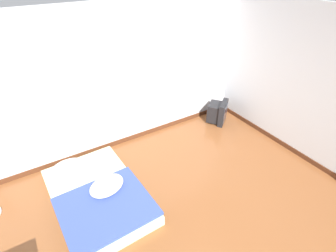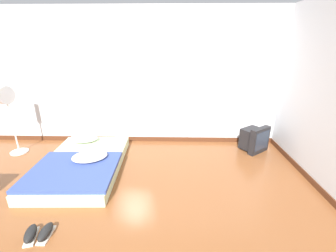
# 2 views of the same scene
# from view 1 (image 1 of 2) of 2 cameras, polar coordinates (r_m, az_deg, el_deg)

# --- Properties ---
(wall_back) EXTENTS (8.15, 0.08, 2.60)m
(wall_back) POSITION_cam_1_polar(r_m,az_deg,el_deg) (4.65, -14.21, 8.62)
(wall_back) COLOR silver
(wall_back) RESTS_ON ground_plane
(mattress_bed) EXTENTS (1.28, 1.93, 0.31)m
(mattress_bed) POSITION_cam_1_polar(r_m,az_deg,el_deg) (4.23, -15.11, -14.27)
(mattress_bed) COLOR beige
(mattress_bed) RESTS_ON ground_plane
(crt_tv) EXTENTS (0.57, 0.55, 0.49)m
(crt_tv) POSITION_cam_1_polar(r_m,az_deg,el_deg) (5.90, 10.80, 3.00)
(crt_tv) COLOR black
(crt_tv) RESTS_ON ground_plane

